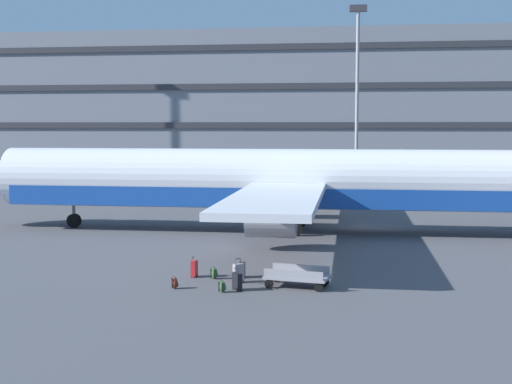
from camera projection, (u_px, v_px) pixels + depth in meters
ground_plane at (368, 230)px, 44.37m from camera, size 600.00×600.00×0.00m
terminal_structure at (360, 108)px, 89.26m from camera, size 175.88×21.17×17.92m
airliner at (282, 182)px, 43.26m from camera, size 40.99×33.07×10.82m
light_mast_left at (357, 82)px, 72.33m from camera, size 1.80×0.50×19.09m
suitcase_navy at (194, 268)px, 30.44m from camera, size 0.25×0.43×0.90m
suitcase_teal at (242, 269)px, 30.34m from camera, size 0.30×0.47×0.81m
suitcase_scuffed at (237, 281)px, 27.96m from camera, size 0.46×0.51×0.92m
suitcase_silver at (239, 273)px, 29.36m from camera, size 0.49×0.47×1.02m
backpack_orange at (214, 273)px, 30.08m from camera, size 0.43×0.38×0.55m
backpack_large at (222, 287)px, 27.64m from camera, size 0.40×0.37×0.51m
backpack_upright at (175, 283)px, 28.25m from camera, size 0.35×0.39×0.54m
baggage_cart at (297, 277)px, 28.54m from camera, size 3.37×1.75×0.82m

